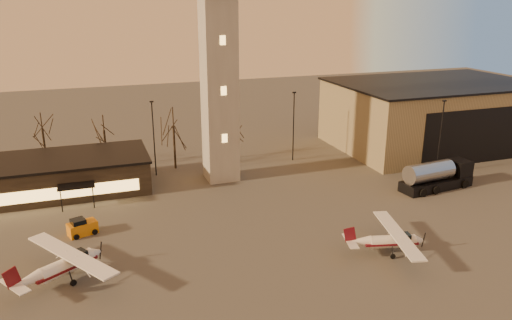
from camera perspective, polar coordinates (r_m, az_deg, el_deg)
The scene contains 10 objects.
ground at distance 41.11m, azimuth 7.67°, elevation -15.72°, with size 220.00×220.00×0.00m, color #413E3C.
control_tower at distance 62.68m, azimuth -4.30°, elevation 12.10°, with size 6.80×6.80×32.60m.
hangar at distance 84.55m, azimuth 19.48°, elevation 4.98°, with size 30.60×20.60×10.30m.
terminal at distance 65.78m, azimuth -23.31°, elevation -1.74°, with size 25.40×12.20×4.30m.
light_poles at distance 65.77m, azimuth -3.89°, elevation 2.70°, with size 58.50×12.25×10.14m.
tree_row at distance 71.43m, azimuth -16.76°, elevation 3.64°, with size 37.20×9.20×8.80m.
cessna_front at distance 48.83m, azimuth 15.42°, elevation -9.15°, with size 8.20×10.24×2.83m.
cessna_rear at distance 45.93m, azimuth -20.65°, elevation -11.38°, with size 9.16×10.41×3.14m.
fuel_truck at distance 66.07m, azimuth 19.91°, elevation -1.92°, with size 10.01×4.11×3.62m.
service_cart at distance 53.59m, azimuth -19.27°, elevation -7.38°, with size 3.10×2.45×1.76m.
Camera 1 is at (-16.14, -30.23, 22.72)m, focal length 35.00 mm.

